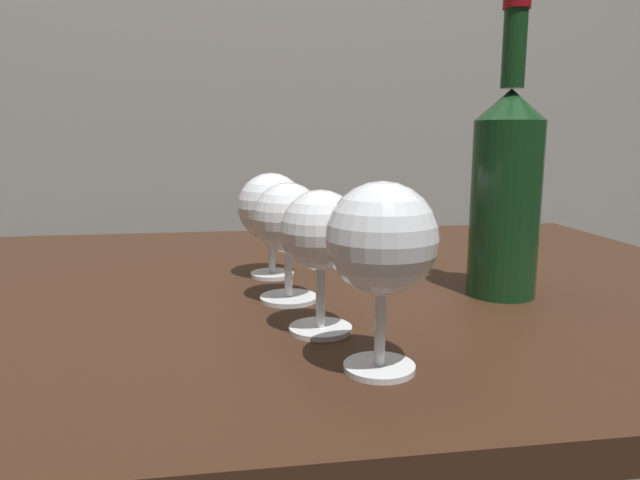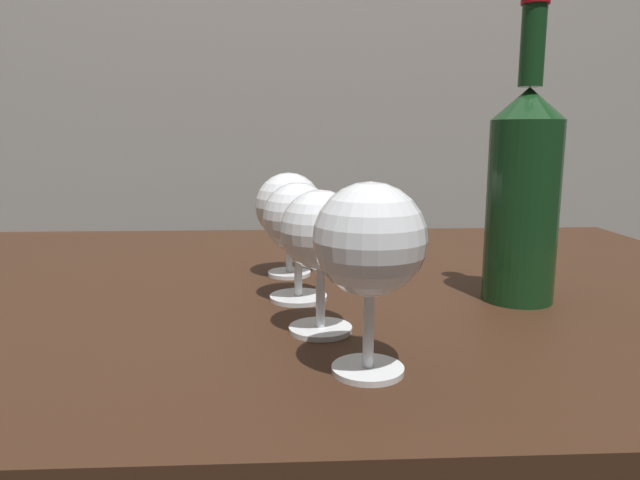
# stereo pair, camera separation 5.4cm
# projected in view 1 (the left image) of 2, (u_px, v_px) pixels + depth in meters

# --- Properties ---
(dining_table) EXTENTS (1.20, 0.83, 0.71)m
(dining_table) POSITION_uv_depth(u_px,v_px,m) (299.00, 351.00, 0.76)
(dining_table) COLOR #382114
(dining_table) RESTS_ON ground_plane
(wine_glass_white) EXTENTS (0.09, 0.09, 0.15)m
(wine_glass_white) POSITION_uv_depth(u_px,v_px,m) (382.00, 242.00, 0.44)
(wine_glass_white) COLOR white
(wine_glass_white) RESTS_ON dining_table
(wine_glass_pinot) EXTENTS (0.08, 0.08, 0.14)m
(wine_glass_pinot) POSITION_uv_depth(u_px,v_px,m) (320.00, 235.00, 0.54)
(wine_glass_pinot) COLOR white
(wine_glass_pinot) RESTS_ON dining_table
(wine_glass_chardonnay) EXTENTS (0.08, 0.08, 0.14)m
(wine_glass_chardonnay) POSITION_uv_depth(u_px,v_px,m) (288.00, 220.00, 0.64)
(wine_glass_chardonnay) COLOR white
(wine_glass_chardonnay) RESTS_ON dining_table
(wine_glass_cabernet) EXTENTS (0.09, 0.09, 0.14)m
(wine_glass_cabernet) POSITION_uv_depth(u_px,v_px,m) (271.00, 208.00, 0.75)
(wine_glass_cabernet) COLOR white
(wine_glass_cabernet) RESTS_ON dining_table
(wine_bottle) EXTENTS (0.08, 0.08, 0.33)m
(wine_bottle) POSITION_uv_depth(u_px,v_px,m) (506.00, 188.00, 0.66)
(wine_bottle) COLOR #143819
(wine_bottle) RESTS_ON dining_table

